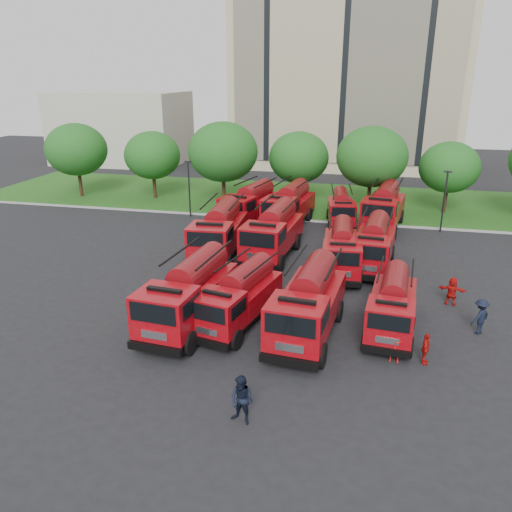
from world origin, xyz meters
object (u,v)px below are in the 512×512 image
Objects in this scene: firefighter_0 at (394,361)px; fire_truck_7 at (373,244)px; fire_truck_8 at (250,205)px; firefighter_5 at (450,305)px; fire_truck_5 at (273,232)px; fire_truck_10 at (341,209)px; fire_truck_11 at (384,208)px; fire_truck_0 at (189,293)px; firefighter_2 at (424,363)px; firefighter_4 at (274,304)px; fire_truck_3 at (392,305)px; fire_truck_4 at (219,231)px; firefighter_1 at (242,422)px; fire_truck_1 at (239,297)px; firefighter_3 at (477,333)px; fire_truck_9 at (289,206)px; fire_truck_6 at (342,249)px; fire_truck_2 at (309,303)px.

fire_truck_7 is at bearing 97.92° from firefighter_0.
firefighter_5 is at bearing -29.69° from fire_truck_8.
fire_truck_5 is at bearing -14.97° from firefighter_5.
fire_truck_10 is (-2.75, 9.83, -0.19)m from fire_truck_7.
firefighter_5 is (3.33, 6.89, 0.00)m from firefighter_0.
fire_truck_0 is at bearing -107.88° from fire_truck_11.
fire_truck_11 is (3.55, -0.33, 0.38)m from fire_truck_10.
fire_truck_5 is 7.01m from fire_truck_7.
firefighter_4 is at bearing 66.34° from firefighter_2.
fire_truck_4 reaches higher than fire_truck_3.
fire_truck_5 is at bearing 113.56° from firefighter_1.
fire_truck_4 is at bearing -131.60° from fire_truck_11.
fire_truck_1 is at bearing -107.95° from fire_truck_10.
fire_truck_1 reaches higher than firefighter_3.
fire_truck_8 is 0.98× the size of fire_truck_9.
fire_truck_7 is at bearing -0.21° from fire_truck_5.
fire_truck_1 is at bearing 85.61° from firefighter_2.
fire_truck_1 is 7.82m from fire_truck_3.
firefighter_0 is (0.30, -21.42, -1.83)m from fire_truck_11.
fire_truck_0 is at bearing -131.32° from fire_truck_6.
firefighter_0 is (7.88, -2.02, -1.53)m from fire_truck_1.
fire_truck_5 is at bearing 115.08° from fire_truck_2.
firefighter_5 is at bearing 66.85° from firefighter_0.
fire_truck_5 is at bearing 155.72° from fire_truck_6.
fire_truck_0 reaches higher than fire_truck_1.
fire_truck_11 is at bearing -64.61° from firefighter_5.
firefighter_2 is 0.80× the size of firefighter_3.
fire_truck_1 is 10.61m from fire_truck_4.
fire_truck_1 reaches higher than firefighter_0.
fire_truck_4 is 0.98× the size of fire_truck_11.
fire_truck_8 is (-11.49, 17.33, 0.28)m from fire_truck_3.
fire_truck_0 reaches higher than fire_truck_6.
firefighter_0 is (10.34, -1.40, -1.77)m from fire_truck_0.
fire_truck_11 is at bearing -56.84° from firefighter_4.
fire_truck_4 is at bearing -6.71° from firefighter_5.
fire_truck_4 reaches higher than fire_truck_10.
firefighter_5 is (-0.91, 3.22, 0.00)m from firefighter_3.
fire_truck_10 is (6.50, 20.35, -0.32)m from fire_truck_0.
fire_truck_10 is at bearing 111.39° from fire_truck_7.
fire_truck_11 is (2.81, 10.81, 0.25)m from fire_truck_6.
fire_truck_8 reaches higher than fire_truck_3.
firefighter_3 is (12.44, -16.78, -1.79)m from fire_truck_9.
fire_truck_6 is 7.61m from firefighter_5.
firefighter_3 is at bearing 14.29° from fire_truck_3.
fire_truck_0 is 0.95× the size of fire_truck_11.
fire_truck_7 reaches higher than firefighter_3.
fire_truck_4 reaches higher than fire_truck_7.
fire_truck_6 reaches higher than firefighter_2.
fire_truck_4 reaches higher than firefighter_0.
fire_truck_5 is 5.33m from fire_truck_6.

